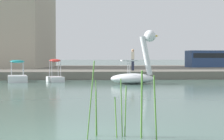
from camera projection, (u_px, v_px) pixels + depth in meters
ground_plane at (66, 137)px, 7.67m from camera, size 665.96×665.96×0.00m
shore_bank_far at (78, 70)px, 39.35m from camera, size 143.11×24.13×0.59m
swan_boat at (136, 70)px, 23.26m from camera, size 2.96×1.33×3.31m
pedal_boat_red at (55, 75)px, 25.57m from camera, size 1.36×1.93×1.52m
pedal_boat_teal at (17, 76)px, 25.13m from camera, size 1.58×2.17×1.46m
person_on_path at (133, 59)px, 30.17m from camera, size 0.27×0.26×1.72m
parked_van at (209, 58)px, 41.24m from camera, size 4.98×2.45×1.80m
reed_clump_foreground at (124, 108)px, 7.50m from camera, size 1.36×0.73×1.55m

